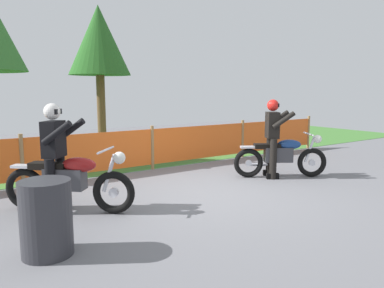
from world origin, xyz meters
name	(u,v)px	position (x,y,z in m)	size (l,w,h in m)	color
ground	(214,192)	(0.00, 0.00, -0.01)	(24.00, 24.00, 0.02)	slate
grass_verge	(103,151)	(0.00, 5.58, 0.01)	(24.00, 6.35, 0.01)	#427A33
barrier_fence	(152,147)	(0.00, 2.41, 0.54)	(11.58, 0.08, 1.05)	#997547
tree_near_left	(99,42)	(0.40, 6.70, 3.45)	(2.02, 2.02, 4.62)	brown
motorcycle_lead	(281,156)	(1.92, 0.11, 0.47)	(1.77, 1.19, 0.96)	black
motorcycle_trailing	(69,181)	(-2.56, 0.39, 0.49)	(1.64, 1.53, 1.01)	black
rider_lead	(273,135)	(1.75, 0.22, 0.92)	(0.73, 0.72, 1.69)	black
rider_trailing	(55,153)	(-2.71, 0.53, 0.92)	(0.73, 0.73, 1.69)	black
oil_drum	(46,218)	(-3.24, -1.02, 0.44)	(0.58, 0.58, 0.88)	#2D2D33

